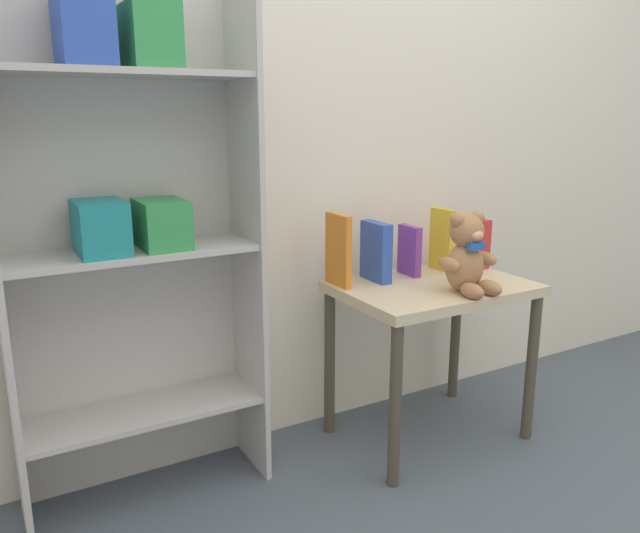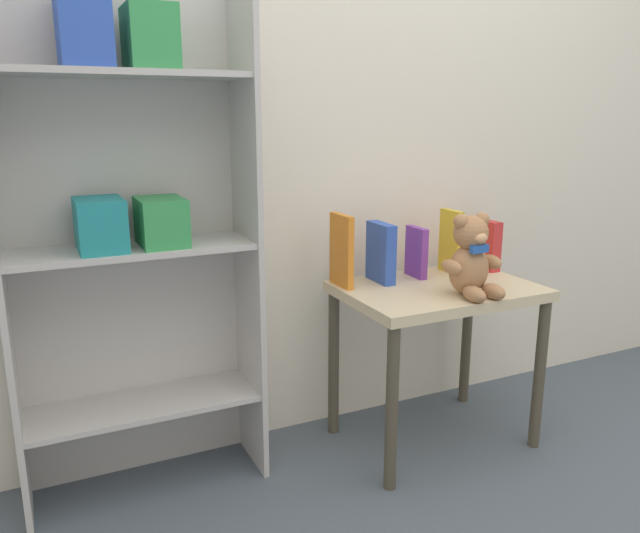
# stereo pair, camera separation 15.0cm
# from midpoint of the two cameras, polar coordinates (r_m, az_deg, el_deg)

# --- Properties ---
(wall_back) EXTENTS (4.80, 0.06, 2.50)m
(wall_back) POSITION_cam_midpoint_polar(r_m,az_deg,el_deg) (2.36, 6.01, 15.58)
(wall_back) COLOR silver
(wall_back) RESTS_ON ground_plane
(bookshelf_side) EXTENTS (0.73, 0.27, 1.57)m
(bookshelf_side) POSITION_cam_midpoint_polar(r_m,az_deg,el_deg) (1.93, -15.09, 4.71)
(bookshelf_side) COLOR #BCB7B2
(bookshelf_side) RESTS_ON ground_plane
(display_table) EXTENTS (0.67, 0.47, 0.59)m
(display_table) POSITION_cam_midpoint_polar(r_m,az_deg,el_deg) (2.25, 12.54, -3.92)
(display_table) COLOR beige
(display_table) RESTS_ON ground_plane
(teddy_bear) EXTENTS (0.21, 0.19, 0.27)m
(teddy_bear) POSITION_cam_midpoint_polar(r_m,az_deg,el_deg) (2.12, 15.65, 0.71)
(teddy_bear) COLOR #A8754C
(teddy_bear) RESTS_ON display_table
(book_standing_orange) EXTENTS (0.02, 0.14, 0.25)m
(book_standing_orange) POSITION_cam_midpoint_polar(r_m,az_deg,el_deg) (2.15, 3.98, 1.45)
(book_standing_orange) COLOR orange
(book_standing_orange) RESTS_ON display_table
(book_standing_blue) EXTENTS (0.05, 0.15, 0.21)m
(book_standing_blue) POSITION_cam_midpoint_polar(r_m,az_deg,el_deg) (2.23, 7.51, 1.25)
(book_standing_blue) COLOR #2D51B7
(book_standing_blue) RESTS_ON display_table
(book_standing_purple) EXTENTS (0.03, 0.12, 0.18)m
(book_standing_purple) POSITION_cam_midpoint_polar(r_m,az_deg,el_deg) (2.32, 10.64, 1.29)
(book_standing_purple) COLOR purple
(book_standing_purple) RESTS_ON display_table
(book_standing_yellow) EXTENTS (0.03, 0.11, 0.24)m
(book_standing_yellow) POSITION_cam_midpoint_polar(r_m,az_deg,el_deg) (2.40, 13.63, 2.22)
(book_standing_yellow) COLOR gold
(book_standing_yellow) RESTS_ON display_table
(book_standing_red) EXTENTS (0.04, 0.13, 0.19)m
(book_standing_red) POSITION_cam_midpoint_polar(r_m,az_deg,el_deg) (2.49, 16.57, 1.90)
(book_standing_red) COLOR red
(book_standing_red) RESTS_ON display_table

